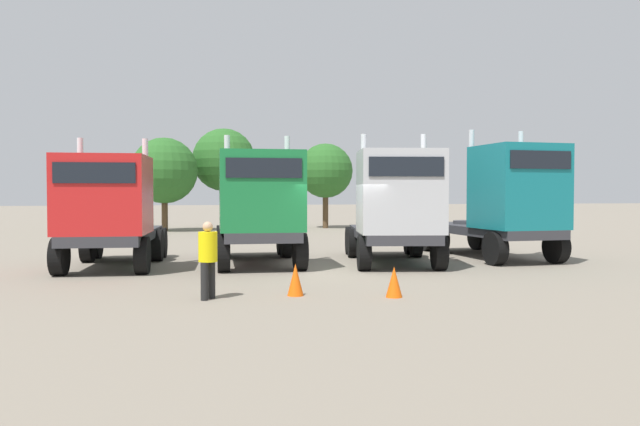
{
  "coord_description": "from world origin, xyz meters",
  "views": [
    {
      "loc": [
        -4.37,
        -17.43,
        2.25
      ],
      "look_at": [
        0.03,
        2.09,
        1.61
      ],
      "focal_mm": 34.77,
      "sensor_mm": 36.0,
      "label": 1
    }
  ],
  "objects_px": {
    "semi_truck_green": "(259,207)",
    "visitor_in_hivis": "(208,254)",
    "traffic_cone_near": "(295,280)",
    "traffic_cone_mid": "(394,282)",
    "semi_truck_silver": "(396,207)",
    "semi_truck_red": "(109,210)",
    "semi_truck_teal": "(507,202)"
  },
  "relations": [
    {
      "from": "visitor_in_hivis",
      "to": "traffic_cone_mid",
      "type": "distance_m",
      "value": 4.03
    },
    {
      "from": "semi_truck_green",
      "to": "semi_truck_teal",
      "type": "xyz_separation_m",
      "value": [
        8.25,
        -0.14,
        0.12
      ]
    },
    {
      "from": "semi_truck_red",
      "to": "semi_truck_green",
      "type": "height_order",
      "value": "semi_truck_green"
    },
    {
      "from": "semi_truck_green",
      "to": "semi_truck_silver",
      "type": "bearing_deg",
      "value": 82.0
    },
    {
      "from": "traffic_cone_near",
      "to": "semi_truck_red",
      "type": "bearing_deg",
      "value": 128.5
    },
    {
      "from": "semi_truck_green",
      "to": "traffic_cone_near",
      "type": "bearing_deg",
      "value": 4.01
    },
    {
      "from": "traffic_cone_mid",
      "to": "visitor_in_hivis",
      "type": "bearing_deg",
      "value": 171.11
    },
    {
      "from": "semi_truck_red",
      "to": "visitor_in_hivis",
      "type": "relative_size",
      "value": 3.55
    },
    {
      "from": "semi_truck_silver",
      "to": "semi_truck_red",
      "type": "bearing_deg",
      "value": -85.28
    },
    {
      "from": "semi_truck_teal",
      "to": "traffic_cone_near",
      "type": "bearing_deg",
      "value": -58.93
    },
    {
      "from": "semi_truck_green",
      "to": "traffic_cone_near",
      "type": "distance_m",
      "value": 5.74
    },
    {
      "from": "visitor_in_hivis",
      "to": "semi_truck_red",
      "type": "bearing_deg",
      "value": 148.8
    },
    {
      "from": "semi_truck_green",
      "to": "traffic_cone_mid",
      "type": "xyz_separation_m",
      "value": [
        2.15,
        -6.21,
        -1.51
      ]
    },
    {
      "from": "semi_truck_silver",
      "to": "semi_truck_teal",
      "type": "xyz_separation_m",
      "value": [
        4.12,
        0.66,
        0.15
      ]
    },
    {
      "from": "semi_truck_silver",
      "to": "traffic_cone_near",
      "type": "height_order",
      "value": "semi_truck_silver"
    },
    {
      "from": "visitor_in_hivis",
      "to": "traffic_cone_near",
      "type": "xyz_separation_m",
      "value": [
        1.89,
        0.05,
        -0.6
      ]
    },
    {
      "from": "semi_truck_red",
      "to": "semi_truck_silver",
      "type": "height_order",
      "value": "semi_truck_silver"
    },
    {
      "from": "semi_truck_red",
      "to": "semi_truck_green",
      "type": "xyz_separation_m",
      "value": [
        4.4,
        -0.12,
        0.09
      ]
    },
    {
      "from": "semi_truck_red",
      "to": "visitor_in_hivis",
      "type": "bearing_deg",
      "value": 29.3
    },
    {
      "from": "semi_truck_teal",
      "to": "traffic_cone_mid",
      "type": "bearing_deg",
      "value": -47.63
    },
    {
      "from": "semi_truck_green",
      "to": "semi_truck_silver",
      "type": "distance_m",
      "value": 4.2
    },
    {
      "from": "visitor_in_hivis",
      "to": "traffic_cone_mid",
      "type": "bearing_deg",
      "value": 25.37
    },
    {
      "from": "semi_truck_green",
      "to": "traffic_cone_mid",
      "type": "bearing_deg",
      "value": 22.02
    },
    {
      "from": "semi_truck_red",
      "to": "semi_truck_teal",
      "type": "distance_m",
      "value": 12.65
    },
    {
      "from": "semi_truck_green",
      "to": "semi_truck_silver",
      "type": "relative_size",
      "value": 0.96
    },
    {
      "from": "semi_truck_red",
      "to": "semi_truck_teal",
      "type": "bearing_deg",
      "value": 93.6
    },
    {
      "from": "semi_truck_green",
      "to": "visitor_in_hivis",
      "type": "distance_m",
      "value": 5.94
    },
    {
      "from": "semi_truck_red",
      "to": "traffic_cone_mid",
      "type": "distance_m",
      "value": 9.21
    },
    {
      "from": "traffic_cone_near",
      "to": "visitor_in_hivis",
      "type": "bearing_deg",
      "value": -178.42
    },
    {
      "from": "traffic_cone_near",
      "to": "traffic_cone_mid",
      "type": "relative_size",
      "value": 1.06
    },
    {
      "from": "semi_truck_teal",
      "to": "visitor_in_hivis",
      "type": "xyz_separation_m",
      "value": [
        -10.04,
        -5.45,
        -1.01
      ]
    },
    {
      "from": "semi_truck_teal",
      "to": "semi_truck_silver",
      "type": "bearing_deg",
      "value": -83.37
    }
  ]
}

